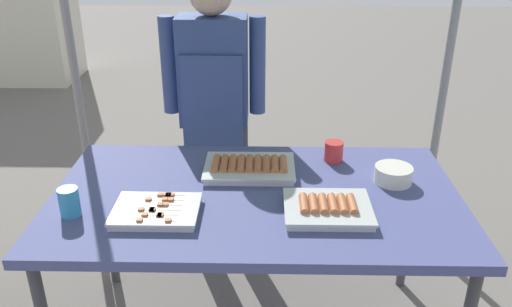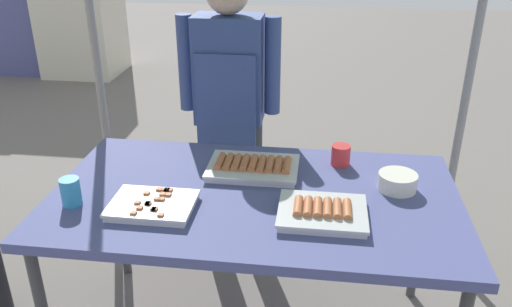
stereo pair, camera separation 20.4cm
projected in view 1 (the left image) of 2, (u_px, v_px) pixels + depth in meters
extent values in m
cube|color=#4C518C|center=(256.00, 198.00, 2.07)|extent=(1.60, 0.90, 0.04)
cylinder|color=#3F3F44|center=(108.00, 223.00, 2.59)|extent=(0.04, 0.04, 0.71)
cylinder|color=#3F3F44|center=(408.00, 226.00, 2.56)|extent=(0.04, 0.04, 0.71)
cylinder|color=gray|center=(71.00, 50.00, 2.64)|extent=(0.04, 0.04, 2.23)
cylinder|color=gray|center=(449.00, 52.00, 2.61)|extent=(0.04, 0.04, 2.23)
cube|color=silver|center=(328.00, 211.00, 1.92)|extent=(0.31, 0.25, 0.02)
cube|color=silver|center=(328.00, 207.00, 1.91)|extent=(0.32, 0.26, 0.01)
cylinder|color=#B7663D|center=(304.00, 204.00, 1.91)|extent=(0.03, 0.12, 0.03)
cylinder|color=#B7663D|center=(313.00, 204.00, 1.91)|extent=(0.03, 0.12, 0.03)
cylinder|color=#B7663D|center=(323.00, 204.00, 1.91)|extent=(0.03, 0.12, 0.03)
cylinder|color=#B7663D|center=(333.00, 204.00, 1.91)|extent=(0.03, 0.12, 0.03)
cylinder|color=#B7663D|center=(343.00, 205.00, 1.91)|extent=(0.03, 0.12, 0.03)
cylinder|color=#B7663D|center=(352.00, 205.00, 1.91)|extent=(0.03, 0.12, 0.03)
cube|color=silver|center=(157.00, 213.00, 1.91)|extent=(0.30, 0.22, 0.02)
cube|color=silver|center=(156.00, 209.00, 1.90)|extent=(0.31, 0.23, 0.01)
cylinder|color=tan|center=(151.00, 222.00, 1.82)|extent=(0.19, 0.01, 0.01)
cube|color=#B7663D|center=(140.00, 221.00, 1.82)|extent=(0.02, 0.02, 0.02)
cube|color=#B7663D|center=(168.00, 222.00, 1.82)|extent=(0.02, 0.02, 0.02)
cylinder|color=tan|center=(153.00, 216.00, 1.85)|extent=(0.19, 0.01, 0.01)
cube|color=#B7663D|center=(161.00, 216.00, 1.85)|extent=(0.02, 0.02, 0.02)
cube|color=#B7663D|center=(159.00, 216.00, 1.85)|extent=(0.02, 0.02, 0.02)
cube|color=#B7663D|center=(145.00, 216.00, 1.85)|extent=(0.02, 0.02, 0.02)
cylinder|color=tan|center=(155.00, 211.00, 1.88)|extent=(0.19, 0.01, 0.01)
cube|color=#B7663D|center=(141.00, 211.00, 1.88)|extent=(0.02, 0.02, 0.02)
cube|color=#B7663D|center=(153.00, 211.00, 1.88)|extent=(0.02, 0.02, 0.02)
cube|color=#B7663D|center=(152.00, 211.00, 1.88)|extent=(0.02, 0.02, 0.02)
cylinder|color=tan|center=(157.00, 206.00, 1.91)|extent=(0.19, 0.01, 0.01)
cube|color=#B7663D|center=(160.00, 206.00, 1.91)|extent=(0.02, 0.02, 0.02)
cube|color=#B7663D|center=(165.00, 206.00, 1.91)|extent=(0.02, 0.02, 0.02)
cylinder|color=tan|center=(159.00, 201.00, 1.95)|extent=(0.19, 0.01, 0.01)
cube|color=#B7663D|center=(148.00, 200.00, 1.95)|extent=(0.02, 0.02, 0.02)
cube|color=#B7663D|center=(165.00, 201.00, 1.95)|extent=(0.02, 0.02, 0.02)
cube|color=#B7663D|center=(171.00, 201.00, 1.95)|extent=(0.02, 0.02, 0.02)
cylinder|color=tan|center=(161.00, 196.00, 1.98)|extent=(0.19, 0.01, 0.01)
cube|color=#B7663D|center=(171.00, 196.00, 1.98)|extent=(0.02, 0.02, 0.02)
cube|color=#B7663D|center=(166.00, 196.00, 1.98)|extent=(0.02, 0.02, 0.02)
cube|color=#B7663D|center=(160.00, 196.00, 1.98)|extent=(0.02, 0.02, 0.02)
cube|color=#B7663D|center=(169.00, 196.00, 1.98)|extent=(0.02, 0.02, 0.02)
cube|color=silver|center=(250.00, 170.00, 2.22)|extent=(0.37, 0.26, 0.02)
cube|color=silver|center=(250.00, 166.00, 2.21)|extent=(0.38, 0.27, 0.01)
cylinder|color=#B7663D|center=(216.00, 164.00, 2.21)|extent=(0.03, 0.14, 0.03)
cylinder|color=#B7663D|center=(224.00, 164.00, 2.21)|extent=(0.03, 0.14, 0.03)
cylinder|color=#B7663D|center=(233.00, 164.00, 2.21)|extent=(0.03, 0.14, 0.03)
cylinder|color=#B7663D|center=(241.00, 164.00, 2.21)|extent=(0.03, 0.14, 0.03)
cylinder|color=#B7663D|center=(250.00, 164.00, 2.21)|extent=(0.03, 0.14, 0.03)
cylinder|color=#B7663D|center=(258.00, 164.00, 2.21)|extent=(0.03, 0.14, 0.03)
cylinder|color=#B7663D|center=(266.00, 164.00, 2.21)|extent=(0.03, 0.14, 0.03)
cylinder|color=#B7663D|center=(275.00, 165.00, 2.21)|extent=(0.03, 0.14, 0.03)
cylinder|color=#B7663D|center=(283.00, 165.00, 2.21)|extent=(0.03, 0.14, 0.03)
cylinder|color=silver|center=(393.00, 174.00, 2.13)|extent=(0.15, 0.15, 0.07)
cylinder|color=#338CBF|center=(69.00, 202.00, 1.89)|extent=(0.07, 0.07, 0.11)
cylinder|color=red|center=(334.00, 151.00, 2.31)|extent=(0.08, 0.08, 0.09)
cylinder|color=#333842|center=(198.00, 186.00, 2.88)|extent=(0.12, 0.12, 0.76)
cylinder|color=#333842|center=(237.00, 186.00, 2.88)|extent=(0.12, 0.12, 0.76)
cube|color=#384C8C|center=(213.00, 71.00, 2.61)|extent=(0.34, 0.20, 0.54)
cube|color=#384C8C|center=(212.00, 104.00, 2.56)|extent=(0.30, 0.02, 0.49)
cylinder|color=#384C8C|center=(169.00, 65.00, 2.60)|extent=(0.08, 0.08, 0.49)
cylinder|color=#384C8C|center=(257.00, 66.00, 2.59)|extent=(0.08, 0.08, 0.49)
cube|color=beige|center=(29.00, 2.00, 5.65)|extent=(0.81, 0.74, 1.71)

